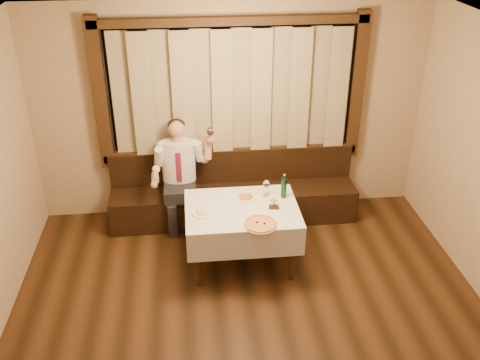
{
  "coord_description": "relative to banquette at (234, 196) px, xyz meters",
  "views": [
    {
      "loc": [
        -0.56,
        -3.38,
        3.88
      ],
      "look_at": [
        0.0,
        1.9,
        1.0
      ],
      "focal_mm": 40.0,
      "sensor_mm": 36.0,
      "label": 1
    }
  ],
  "objects": [
    {
      "name": "cruet_caddy",
      "position": [
        0.35,
        -1.08,
        0.49
      ],
      "size": [
        0.12,
        0.07,
        0.12
      ],
      "rotation": [
        0.0,
        0.0,
        -0.18
      ],
      "color": "black",
      "rests_on": "dining_table"
    },
    {
      "name": "banquette",
      "position": [
        0.0,
        0.0,
        0.0
      ],
      "size": [
        3.2,
        0.61,
        0.94
      ],
      "color": "black",
      "rests_on": "ground"
    },
    {
      "name": "seated_man",
      "position": [
        -0.69,
        -0.09,
        0.52
      ],
      "size": [
        0.79,
        0.59,
        1.43
      ],
      "color": "black",
      "rests_on": "ground"
    },
    {
      "name": "table_wine_glass",
      "position": [
        0.31,
        -0.79,
        0.59
      ],
      "size": [
        0.08,
        0.08,
        0.2
      ],
      "rotation": [
        0.0,
        0.0,
        -0.3
      ],
      "color": "white",
      "rests_on": "dining_table"
    },
    {
      "name": "room",
      "position": [
        -0.0,
        -1.75,
        1.19
      ],
      "size": [
        5.01,
        6.01,
        2.81
      ],
      "color": "black",
      "rests_on": "ground"
    },
    {
      "name": "dining_table",
      "position": [
        0.0,
        -1.02,
        0.34
      ],
      "size": [
        1.27,
        0.97,
        0.76
      ],
      "color": "black",
      "rests_on": "ground"
    },
    {
      "name": "green_bottle",
      "position": [
        0.51,
        -0.84,
        0.57
      ],
      "size": [
        0.06,
        0.06,
        0.3
      ],
      "rotation": [
        0.0,
        0.0,
        0.13
      ],
      "color": "#104E26",
      "rests_on": "dining_table"
    },
    {
      "name": "pasta_red",
      "position": [
        0.07,
        -0.83,
        0.48
      ],
      "size": [
        0.25,
        0.25,
        0.09
      ],
      "rotation": [
        0.0,
        0.0,
        -0.04
      ],
      "color": "white",
      "rests_on": "dining_table"
    },
    {
      "name": "pizza",
      "position": [
        0.16,
        -1.4,
        0.46
      ],
      "size": [
        0.37,
        0.37,
        0.04
      ],
      "rotation": [
        0.0,
        0.0,
        0.22
      ],
      "color": "white",
      "rests_on": "dining_table"
    },
    {
      "name": "pasta_cream",
      "position": [
        -0.44,
        -1.1,
        0.48
      ],
      "size": [
        0.25,
        0.25,
        0.09
      ],
      "rotation": [
        0.0,
        0.0,
        0.4
      ],
      "color": "white",
      "rests_on": "dining_table"
    }
  ]
}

